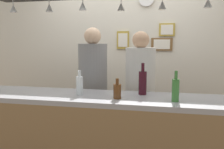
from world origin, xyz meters
name	(u,v)px	position (x,y,z in m)	size (l,w,h in m)	color
back_wall	(126,56)	(0.00, 1.10, 1.30)	(4.40, 0.06, 2.60)	silver
bar_counter	(98,136)	(0.00, -0.50, 0.69)	(2.70, 0.55, 1.02)	#99999E
hanging_wineglass_far_left	(13,8)	(-0.88, -0.34, 1.84)	(0.07, 0.07, 0.13)	silver
hanging_wineglass_left	(49,7)	(-0.52, -0.32, 1.84)	(0.07, 0.07, 0.13)	silver
hanging_wineglass_center_left	(83,5)	(-0.17, -0.36, 1.84)	(0.07, 0.07, 0.13)	silver
hanging_wineglass_center	(121,6)	(0.16, -0.25, 1.84)	(0.07, 0.07, 0.13)	silver
hanging_wineglass_center_right	(162,4)	(0.53, -0.27, 1.84)	(0.07, 0.07, 0.13)	silver
hanging_wineglass_right	(208,2)	(0.89, -0.31, 1.84)	(0.07, 0.07, 0.13)	silver
person_left_grey_shirt	(93,84)	(-0.26, 0.25, 1.02)	(0.34, 0.34, 1.68)	#2D334C
person_middle_white_patterned_shirt	(140,89)	(0.30, 0.25, 0.98)	(0.34, 0.34, 1.64)	#2D334C
bottle_beer_green_import	(176,89)	(0.65, -0.44, 1.12)	(0.06, 0.06, 0.26)	#336B2D
bottle_wine_dark_red	(143,82)	(0.36, -0.22, 1.14)	(0.08, 0.08, 0.30)	#380F19
bottle_beer_brown_stubby	(117,91)	(0.16, -0.44, 1.09)	(0.07, 0.07, 0.18)	#512D14
bottle_soda_clear	(80,85)	(-0.22, -0.34, 1.11)	(0.06, 0.06, 0.23)	silver
picture_frame_lower_pair	(162,44)	(0.53, 1.06, 1.48)	(0.30, 0.02, 0.18)	brown
picture_frame_crest	(123,40)	(-0.03, 1.06, 1.54)	(0.18, 0.02, 0.26)	#B29338
picture_frame_upper_small	(167,30)	(0.59, 1.06, 1.69)	(0.22, 0.02, 0.18)	#B29338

